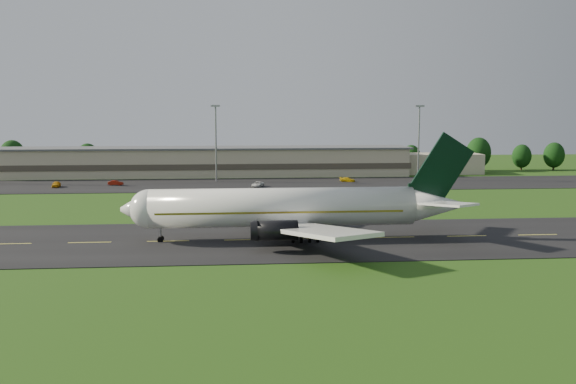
{
  "coord_description": "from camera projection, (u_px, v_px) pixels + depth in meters",
  "views": [
    {
      "loc": [
        9.28,
        -91.27,
        18.4
      ],
      "look_at": [
        17.94,
        8.0,
        6.0
      ],
      "focal_mm": 40.0,
      "sensor_mm": 36.0,
      "label": 1
    }
  ],
  "objects": [
    {
      "name": "ground",
      "position": [
        168.0,
        242.0,
        91.7
      ],
      "size": [
        360.0,
        360.0,
        0.0
      ],
      "primitive_type": "plane",
      "color": "#224611",
      "rests_on": "ground"
    },
    {
      "name": "taxiway",
      "position": [
        168.0,
        241.0,
        91.69
      ],
      "size": [
        220.0,
        30.0,
        0.1
      ],
      "primitive_type": "cube",
      "color": "black",
      "rests_on": "ground"
    },
    {
      "name": "apron",
      "position": [
        196.0,
        185.0,
        162.87
      ],
      "size": [
        260.0,
        30.0,
        0.1
      ],
      "primitive_type": "cube",
      "color": "black",
      "rests_on": "ground"
    },
    {
      "name": "airliner",
      "position": [
        289.0,
        208.0,
        92.62
      ],
      "size": [
        51.23,
        42.18,
        15.57
      ],
      "rotation": [
        0.0,
        0.0,
        0.01
      ],
      "color": "white",
      "rests_on": "ground"
    },
    {
      "name": "terminal",
      "position": [
        222.0,
        162.0,
        186.84
      ],
      "size": [
        145.0,
        16.0,
        8.4
      ],
      "color": "#C6B597",
      "rests_on": "ground"
    },
    {
      "name": "light_mast_centre",
      "position": [
        216.0,
        134.0,
        169.65
      ],
      "size": [
        2.4,
        1.2,
        20.35
      ],
      "color": "gray",
      "rests_on": "ground"
    },
    {
      "name": "light_mast_east",
      "position": [
        419.0,
        133.0,
        174.39
      ],
      "size": [
        2.4,
        1.2,
        20.35
      ],
      "color": "gray",
      "rests_on": "ground"
    },
    {
      "name": "tree_line",
      "position": [
        299.0,
        156.0,
        198.48
      ],
      "size": [
        193.79,
        9.06,
        10.56
      ],
      "color": "black",
      "rests_on": "ground"
    },
    {
      "name": "service_vehicle_a",
      "position": [
        56.0,
        184.0,
        157.62
      ],
      "size": [
        2.07,
        4.37,
        1.44
      ],
      "primitive_type": "imported",
      "rotation": [
        0.0,
        0.0,
        0.09
      ],
      "color": "orange",
      "rests_on": "apron"
    },
    {
      "name": "service_vehicle_b",
      "position": [
        116.0,
        183.0,
        161.79
      ],
      "size": [
        3.91,
        1.87,
        1.24
      ],
      "primitive_type": "imported",
      "rotation": [
        0.0,
        0.0,
        1.41
      ],
      "color": "maroon",
      "rests_on": "apron"
    },
    {
      "name": "service_vehicle_c",
      "position": [
        258.0,
        184.0,
        158.2
      ],
      "size": [
        3.59,
        5.12,
        1.3
      ],
      "primitive_type": "imported",
      "rotation": [
        0.0,
        0.0,
        -0.34
      ],
      "color": "silver",
      "rests_on": "apron"
    },
    {
      "name": "service_vehicle_d",
      "position": [
        348.0,
        180.0,
        169.96
      ],
      "size": [
        4.37,
        3.09,
        1.18
      ],
      "primitive_type": "imported",
      "rotation": [
        0.0,
        0.0,
        1.17
      ],
      "color": "yellow",
      "rests_on": "apron"
    }
  ]
}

